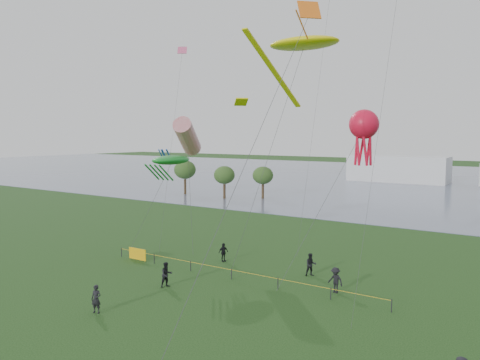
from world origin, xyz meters
The scene contains 15 objects.
ground_plane centered at (0.00, 0.00, 0.00)m, with size 400.00×400.00×0.00m, color black.
lake centered at (0.00, 100.00, 0.02)m, with size 400.00×120.00×0.08m, color slate.
pavilion_left centered at (-12.00, 95.00, 3.00)m, with size 22.00×8.00×6.00m, color silver.
trees centered at (-31.35, 50.68, 4.24)m, with size 18.74×7.18×6.25m.
fence centered at (-8.90, 13.06, 0.55)m, with size 24.07×0.07×1.05m.
spectator_a centered at (-5.71, 9.03, 0.91)m, with size 0.89×0.69×1.83m, color black.
spectator_b centered at (4.94, 14.57, 0.90)m, with size 1.16×0.67×1.80m, color black.
spectator_c centered at (-6.24, 16.85, 0.81)m, with size 0.95×0.39×1.62m, color black.
spectator_f centered at (-5.99, 2.97, 0.88)m, with size 0.64×0.42×1.75m, color black.
spectator_g centered at (1.86, 17.21, 0.89)m, with size 0.87×0.67×1.78m, color black.
kite_stingray centered at (2.13, 14.76, 17.24)m, with size 8.20×10.09×17.72m.
kite_windsock centered at (-11.83, 18.89, 10.77)m, with size 4.38×5.05×12.66m.
kite_creature centered at (-11.17, 15.78, 8.69)m, with size 5.04×4.61×9.13m.
kite_octopus centered at (5.89, 16.88, 11.60)m, with size 5.61×5.31×12.74m.
kite_delta centered at (5.04, 8.43, 16.75)m, with size 1.36×15.66×18.60m.
Camera 1 is at (16.76, -15.50, 10.98)m, focal length 35.00 mm.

